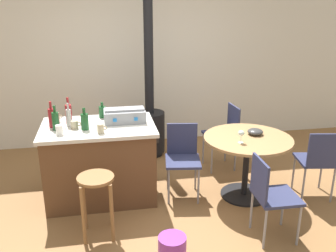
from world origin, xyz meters
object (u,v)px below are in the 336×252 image
Objects in this scene: dining_table at (247,152)px; wine_glass at (241,134)px; bottle_3 at (56,120)px; cup_1 at (56,117)px; bottle_2 at (69,114)px; plastic_bucket at (172,248)px; cup_3 at (101,129)px; kitchen_island at (100,162)px; bottle_0 at (52,117)px; folding_chair_far at (225,131)px; folding_chair_left at (183,155)px; cup_2 at (59,130)px; cup_0 at (75,125)px; bottle_1 at (69,117)px; bottle_5 at (85,121)px; bottle_4 at (102,112)px; folding_chair_near at (318,159)px; serving_bowl at (255,132)px; folding_chair_right at (270,193)px; wood_stove at (150,120)px; wooden_stool at (96,192)px; toolbox at (125,115)px.

wine_glass is at bearing -135.84° from dining_table.
bottle_3 reaches higher than cup_1.
bottle_2 is at bearing 55.64° from bottle_3.
bottle_2 is 1.91m from plastic_bucket.
wine_glass is (1.50, -0.18, -0.09)m from cup_3.
kitchen_island is 0.75m from bottle_0.
folding_chair_far is 3.01× the size of bottle_0.
folding_chair_left is at bearing -2.35° from bottle_3.
folding_chair_left is 8.03× the size of cup_2.
bottle_0 is at bearing 159.01° from cup_0.
wine_glass is at bearing -14.51° from bottle_1.
bottle_5 is (0.18, -0.24, -0.02)m from bottle_2.
bottle_3 is at bearing -145.11° from bottle_4.
bottle_3 is at bearing -124.36° from bottle_2.
folding_chair_left is 1.03m from cup_3.
bottle_4 is (-1.62, 0.59, 0.40)m from dining_table.
cup_1 is (-0.15, 0.10, -0.07)m from bottle_2.
serving_bowl is (-0.67, 0.28, 0.28)m from folding_chair_near.
wood_stove reaches higher than folding_chair_right.
dining_table is 0.75m from folding_chair_left.
bottle_3 reaches higher than dining_table.
folding_chair_left is 1.09m from bottle_4.
folding_chair_near reaches higher than wooden_stool.
cup_1 is (-2.93, 0.73, 0.44)m from folding_chair_near.
cup_0 is (-1.84, 1.06, 0.44)m from folding_chair_right.
toolbox reaches higher than folding_chair_left.
wood_stove is 1.63m from cup_3.
bottle_4 reaches higher than cup_2.
kitchen_island is at bearing 7.32° from bottle_3.
serving_bowl is (1.80, -0.22, 0.33)m from kitchen_island.
bottle_2 is 0.19m from cup_1.
bottle_2 is at bearing 170.57° from serving_bowl.
bottle_0 is at bearing -155.29° from bottle_4.
cup_1 is 2.32m from serving_bowl.
wine_glass is at bearing 175.81° from folding_chair_near.
bottle_2 is 0.21m from cup_0.
folding_chair_right is 3.17× the size of bottle_1.
wooden_stool is 1.18m from bottle_4.
bottle_3 is (-2.14, -0.58, 0.47)m from folding_chair_far.
bottle_4 is at bearing -172.04° from folding_chair_far.
toolbox is at bearing 2.71° from bottle_0.
kitchen_island is 1.97× the size of wooden_stool.
wooden_stool is at bearing -98.40° from cup_3.
folding_chair_right is 2.22m from cup_2.
folding_chair_left is at bearing -80.35° from wood_stove.
dining_table is at bearing 83.72° from folding_chair_right.
folding_chair_near is 4.76× the size of serving_bowl.
bottle_5 is at bearing 138.05° from cup_3.
bottle_4 is at bearing 87.20° from cup_3.
folding_chair_right is at bearing -42.71° from bottle_4.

